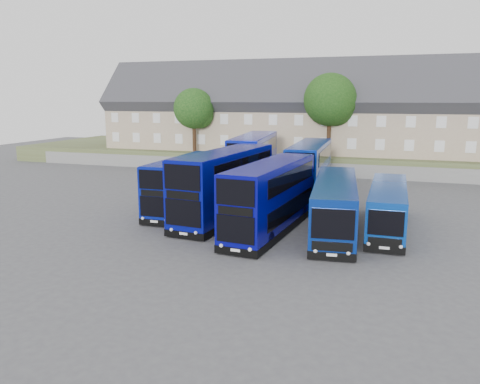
# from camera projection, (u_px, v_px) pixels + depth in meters

# --- Properties ---
(ground) EXTENTS (120.00, 120.00, 0.00)m
(ground) POSITION_uv_depth(u_px,v_px,m) (242.00, 234.00, 29.56)
(ground) COLOR #4A4A50
(ground) RESTS_ON ground
(retaining_wall) EXTENTS (70.00, 0.40, 1.50)m
(retaining_wall) POSITION_uv_depth(u_px,v_px,m) (308.00, 169.00, 51.79)
(retaining_wall) COLOR slate
(retaining_wall) RESTS_ON ground
(earth_bank) EXTENTS (80.00, 20.00, 2.00)m
(earth_bank) POSITION_uv_depth(u_px,v_px,m) (321.00, 156.00, 61.07)
(earth_bank) COLOR #545A33
(earth_bank) RESTS_ON ground
(terrace_row) EXTENTS (48.00, 10.40, 11.20)m
(terrace_row) POSITION_uv_depth(u_px,v_px,m) (293.00, 114.00, 57.14)
(terrace_row) COLOR tan
(terrace_row) RESTS_ON earth_bank
(dd_front_left) EXTENTS (2.37, 10.08, 4.00)m
(dd_front_left) POSITION_uv_depth(u_px,v_px,m) (185.00, 185.00, 35.47)
(dd_front_left) COLOR #07158F
(dd_front_left) RESTS_ON ground
(dd_front_mid) EXTENTS (3.89, 12.22, 4.78)m
(dd_front_mid) POSITION_uv_depth(u_px,v_px,m) (225.00, 185.00, 33.31)
(dd_front_mid) COLOR #060B7F
(dd_front_mid) RESTS_ON ground
(dd_front_right) EXTENTS (3.67, 11.34, 4.43)m
(dd_front_right) POSITION_uv_depth(u_px,v_px,m) (271.00, 198.00, 29.85)
(dd_front_right) COLOR #070780
(dd_front_right) RESTS_ON ground
(dd_rear_left) EXTENTS (4.08, 12.58, 4.92)m
(dd_rear_left) POSITION_uv_depth(u_px,v_px,m) (254.00, 161.00, 45.49)
(dd_rear_left) COLOR #0815A0
(dd_rear_left) RESTS_ON ground
(dd_rear_right) EXTENTS (2.96, 11.53, 4.55)m
(dd_rear_right) POSITION_uv_depth(u_px,v_px,m) (309.00, 170.00, 41.33)
(dd_rear_right) COLOR #072692
(dd_rear_right) RESTS_ON ground
(coach_east_a) EXTENTS (3.73, 12.36, 3.33)m
(coach_east_a) POSITION_uv_depth(u_px,v_px,m) (335.00, 206.00, 30.03)
(coach_east_a) COLOR navy
(coach_east_a) RESTS_ON ground
(coach_east_b) EXTENTS (2.32, 10.66, 2.91)m
(coach_east_b) POSITION_uv_depth(u_px,v_px,m) (387.00, 209.00, 30.34)
(coach_east_b) COLOR #08399D
(coach_east_b) RESTS_ON ground
(tree_west) EXTENTS (4.80, 4.80, 7.65)m
(tree_west) POSITION_uv_depth(u_px,v_px,m) (195.00, 110.00, 55.76)
(tree_west) COLOR #382314
(tree_west) RESTS_ON earth_bank
(tree_mid) EXTENTS (5.76, 5.76, 9.18)m
(tree_mid) POSITION_uv_depth(u_px,v_px,m) (331.00, 102.00, 51.19)
(tree_mid) COLOR #382314
(tree_mid) RESTS_ON earth_bank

